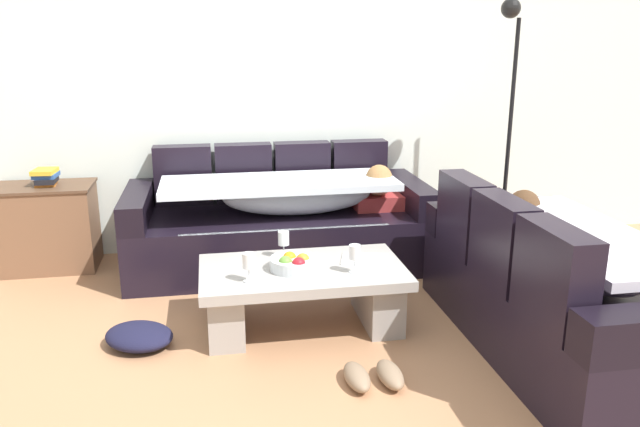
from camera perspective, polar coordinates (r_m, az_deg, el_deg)
ground_plane at (r=3.36m, az=-1.27°, el=-14.29°), size 14.00×14.00×0.00m
back_wall at (r=5.05m, az=-5.23°, el=11.99°), size 9.00×0.10×2.70m
couch_along_wall at (r=4.72m, az=-3.41°, el=-0.82°), size 2.23×0.92×0.88m
couch_near_window at (r=3.71m, az=20.89°, el=-6.61°), size 0.92×1.90×0.88m
coffee_table at (r=3.73m, az=-1.59°, el=-6.98°), size 1.20×0.68×0.38m
fruit_bowl at (r=3.63m, az=-2.41°, el=-4.53°), size 0.28×0.28×0.10m
wine_glass_near_left at (r=3.45m, az=-6.55°, el=-4.41°), size 0.07×0.07×0.17m
wine_glass_near_right at (r=3.57m, az=3.20°, el=-3.67°), size 0.07×0.07×0.17m
wine_glass_far_back at (r=3.81m, az=-3.35°, el=-2.38°), size 0.07×0.07×0.17m
open_magazine at (r=3.80m, az=4.13°, el=-4.20°), size 0.33×0.28×0.01m
side_cabinet at (r=5.06m, az=-23.74°, el=-1.16°), size 0.72×0.44×0.64m
book_stack_on_cabinet at (r=4.96m, az=-23.78°, el=3.08°), size 0.17×0.21×0.12m
floor_lamp at (r=4.96m, az=16.74°, el=8.61°), size 0.33×0.31×1.95m
pair_of_shoes at (r=3.25m, az=4.91°, el=-14.55°), size 0.30×0.28×0.09m
crumpled_garment at (r=3.72m, az=-16.20°, el=-10.72°), size 0.51×0.48×0.12m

